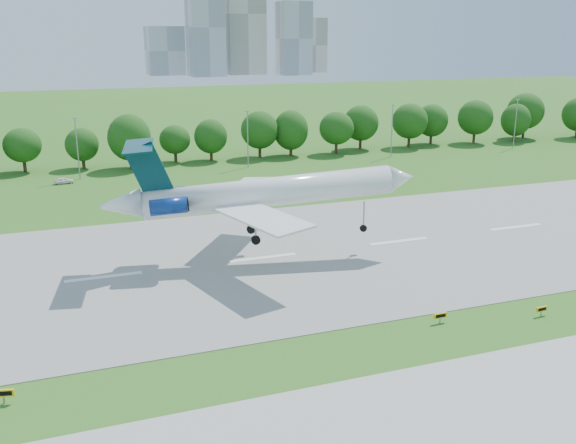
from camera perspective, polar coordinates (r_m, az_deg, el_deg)
The scene contains 10 objects.
ground at distance 62.03m, azimuth 4.97°, elevation -10.59°, with size 600.00×600.00×0.00m, color #2C5C18.
runway at distance 83.45m, azimuth -2.25°, elevation -3.22°, with size 400.00×45.00×0.08m, color gray.
tree_line at distance 145.52m, azimuth -10.46°, elevation 7.55°, with size 288.40×8.40×10.40m.
light_poles at distance 135.35m, azimuth -10.77°, elevation 6.94°, with size 175.90×0.25×12.19m.
skyline at distance 457.58m, azimuth -4.47°, elevation 16.76°, with size 127.00×52.00×80.00m.
airliner at distance 80.91m, azimuth -3.08°, elevation 2.63°, with size 40.18×28.89×13.06m.
taxi_sign_left at distance 56.88m, azimuth -24.00°, elevation -13.74°, with size 1.74×0.60×1.22m.
taxi_sign_centre at distance 71.77m, azimuth 21.62°, elevation -7.22°, with size 1.43×0.28×1.00m.
taxi_sign_right at distance 67.03m, azimuth 13.38°, elevation -8.11°, with size 1.51×0.22×1.06m.
service_vehicle_b at distance 131.67m, azimuth -19.30°, elevation 3.49°, with size 1.46×3.62×1.23m, color white.
Camera 1 is at (-23.76, -49.87, 28.21)m, focal length 40.00 mm.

